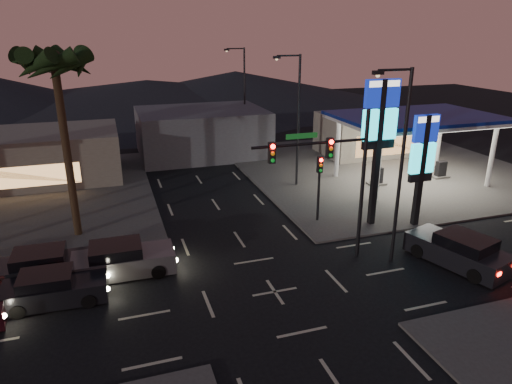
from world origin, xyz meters
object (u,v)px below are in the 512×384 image
object	(u,v)px
gas_station	(416,120)
suv_station	(459,251)
car_lane_b_mid	(46,267)
car_lane_a_front	(53,289)
car_lane_b_front	(122,260)
traffic_signal_mast	(333,167)
pylon_sign_short	(423,154)
pylon_sign_tall	(380,124)

from	to	relation	value
gas_station	suv_station	distance (m)	14.48
gas_station	car_lane_b_mid	bearing A→B (deg)	-164.01
car_lane_a_front	car_lane_b_front	size ratio (longest dim) A/B	0.91
traffic_signal_mast	car_lane_b_front	bearing A→B (deg)	169.18
car_lane_a_front	car_lane_b_front	world-z (taller)	car_lane_b_front
car_lane_a_front	car_lane_b_mid	world-z (taller)	car_lane_b_mid
gas_station	traffic_signal_mast	bearing A→B (deg)	-140.72
gas_station	suv_station	size ratio (longest dim) A/B	2.20
pylon_sign_short	suv_station	bearing A→B (deg)	-101.09
gas_station	pylon_sign_short	world-z (taller)	pylon_sign_short
pylon_sign_short	traffic_signal_mast	size ratio (longest dim) A/B	0.88
pylon_sign_tall	pylon_sign_short	world-z (taller)	pylon_sign_tall
traffic_signal_mast	car_lane_b_mid	size ratio (longest dim) A/B	1.62
gas_station	traffic_signal_mast	world-z (taller)	traffic_signal_mast
pylon_sign_short	suv_station	xyz separation A→B (m)	(-0.98, -4.98, -3.86)
suv_station	pylon_sign_short	bearing A→B (deg)	78.91
gas_station	pylon_sign_short	bearing A→B (deg)	-123.69
suv_station	car_lane_b_mid	bearing A→B (deg)	166.21
car_lane_b_mid	suv_station	world-z (taller)	suv_station
pylon_sign_short	traffic_signal_mast	distance (m)	7.69
traffic_signal_mast	car_lane_a_front	size ratio (longest dim) A/B	1.71
traffic_signal_mast	car_lane_b_mid	world-z (taller)	traffic_signal_mast
pylon_sign_short	car_lane_a_front	distance (m)	21.22
gas_station	pylon_sign_short	size ratio (longest dim) A/B	1.74
pylon_sign_tall	suv_station	bearing A→B (deg)	-75.69
car_lane_a_front	suv_station	bearing A→B (deg)	-7.97
car_lane_b_front	car_lane_b_mid	xyz separation A→B (m)	(-3.55, 0.51, -0.03)
pylon_sign_short	car_lane_b_mid	world-z (taller)	pylon_sign_short
pylon_sign_tall	car_lane_a_front	bearing A→B (deg)	-170.01
traffic_signal_mast	car_lane_a_front	xyz separation A→B (m)	(-13.49, 0.30, -4.53)
gas_station	car_lane_b_front	bearing A→B (deg)	-160.52
car_lane_b_mid	pylon_sign_tall	bearing A→B (deg)	3.09
traffic_signal_mast	suv_station	distance (m)	8.06
pylon_sign_tall	car_lane_b_front	size ratio (longest dim) A/B	1.75
car_lane_b_front	car_lane_b_mid	bearing A→B (deg)	171.83
pylon_sign_tall	car_lane_b_front	world-z (taller)	pylon_sign_tall
car_lane_b_front	suv_station	xyz separation A→B (m)	(16.69, -4.46, 0.03)
car_lane_b_mid	car_lane_a_front	bearing A→B (deg)	-77.63
car_lane_a_front	car_lane_b_mid	xyz separation A→B (m)	(-0.48, 2.20, 0.04)
pylon_sign_tall	pylon_sign_short	xyz separation A→B (m)	(2.50, -1.00, -1.74)
gas_station	pylon_sign_short	xyz separation A→B (m)	(-5.00, -7.50, -0.42)
gas_station	car_lane_b_mid	world-z (taller)	gas_station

